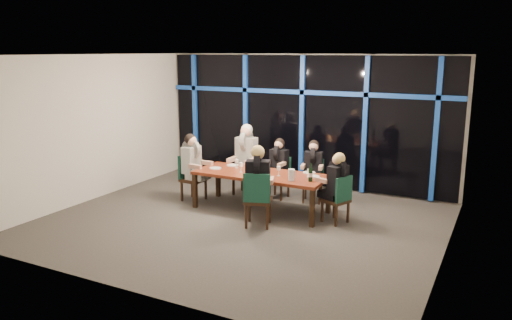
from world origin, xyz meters
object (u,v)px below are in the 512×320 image
object	(u,v)px
diner_far_left	(246,149)
diner_far_right	(313,162)
chair_far_mid	(280,175)
diner_far_mid	(278,159)
diner_near_mid	(258,174)
chair_near_mid	(257,197)
chair_far_right	(313,178)
chair_end_left	(190,175)
wine_bottle	(311,174)
dining_table	(261,177)
water_pitcher	(291,175)
diner_end_right	(336,177)
chair_end_right	(339,197)
chair_far_left	(248,167)
diner_end_left	(193,157)

from	to	relation	value
diner_far_left	diner_far_right	distance (m)	1.52
chair_far_mid	diner_far_mid	distance (m)	0.36
diner_far_left	diner_near_mid	world-z (taller)	diner_far_left
chair_near_mid	diner_far_left	size ratio (longest dim) A/B	0.99
chair_far_right	diner_near_mid	distance (m)	1.96
chair_far_mid	chair_end_left	size ratio (longest dim) A/B	0.91
diner_far_mid	chair_near_mid	bearing A→B (deg)	-72.44
diner_far_left	wine_bottle	size ratio (longest dim) A/B	3.01
dining_table	diner_far_left	size ratio (longest dim) A/B	2.55
water_pitcher	diner_end_right	bearing A→B (deg)	2.64
chair_far_right	chair_end_right	xyz separation A→B (m)	(0.91, -1.11, 0.01)
diner_far_left	diner_near_mid	xyz separation A→B (m)	(1.16, -1.69, -0.04)
dining_table	diner_end_right	size ratio (longest dim) A/B	2.99
chair_far_left	diner_end_left	size ratio (longest dim) A/B	1.12
chair_near_mid	diner_end_right	bearing A→B (deg)	-161.37
chair_end_left	diner_far_mid	size ratio (longest dim) A/B	1.13
dining_table	diner_end_left	world-z (taller)	diner_end_left
chair_far_left	chair_far_right	xyz separation A→B (m)	(1.49, 0.10, -0.09)
chair_far_left	diner_end_left	world-z (taller)	diner_end_left
diner_end_left	dining_table	bearing A→B (deg)	-85.41
chair_far_left	water_pitcher	bearing A→B (deg)	-37.76
dining_table	chair_far_left	xyz separation A→B (m)	(-0.80, 0.97, -0.10)
wine_bottle	diner_end_left	bearing A→B (deg)	177.72
diner_end_right	wine_bottle	world-z (taller)	diner_end_right
chair_end_right	wine_bottle	xyz separation A→B (m)	(-0.52, -0.11, 0.38)
diner_end_right	water_pitcher	bearing A→B (deg)	-50.43
diner_end_right	water_pitcher	size ratio (longest dim) A/B	4.05
chair_far_mid	water_pitcher	xyz separation A→B (m)	(0.80, -1.26, 0.37)
chair_far_mid	diner_near_mid	size ratio (longest dim) A/B	0.89
chair_near_mid	diner_far_right	size ratio (longest dim) A/B	1.17
diner_far_left	chair_far_right	bearing A→B (deg)	7.47
chair_far_mid	diner_far_left	world-z (taller)	diner_far_left
diner_far_right	diner_end_right	world-z (taller)	diner_end_right
chair_far_right	water_pitcher	world-z (taller)	water_pitcher
diner_far_left	diner_end_left	bearing A→B (deg)	-128.69
chair_far_mid	chair_end_left	world-z (taller)	chair_end_left
chair_near_mid	diner_end_left	world-z (taller)	diner_end_left
dining_table	diner_far_mid	world-z (taller)	diner_far_mid
chair_end_left	diner_end_right	xyz separation A→B (m)	(3.16, 0.03, 0.32)
diner_far_left	diner_end_left	world-z (taller)	diner_far_left
diner_far_mid	wine_bottle	distance (m)	1.56
diner_far_right	water_pitcher	bearing A→B (deg)	-100.86
diner_end_right	diner_end_left	bearing A→B (deg)	-67.03
dining_table	chair_far_left	world-z (taller)	chair_far_left
dining_table	chair_far_right	distance (m)	1.28
chair_end_left	chair_end_right	world-z (taller)	chair_end_left
chair_end_left	diner_end_right	world-z (taller)	diner_end_right
diner_far_mid	diner_end_right	bearing A→B (deg)	-26.67
chair_end_left	diner_end_right	distance (m)	3.17
chair_end_left	dining_table	bearing A→B (deg)	-85.64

